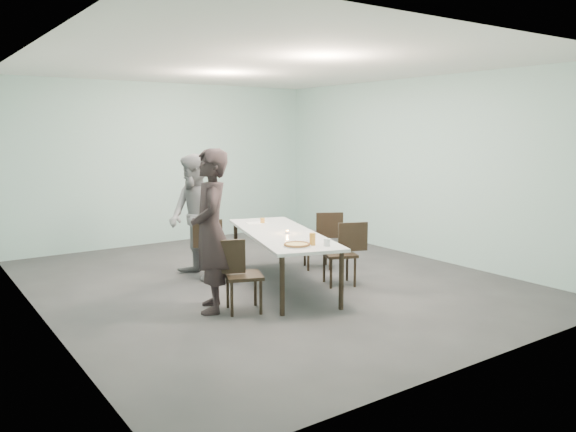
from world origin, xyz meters
TOP-DOWN VIEW (x-y plane):
  - ground at (0.00, 0.00)m, footprint 7.00×7.00m
  - room_shell at (0.00, 0.00)m, footprint 6.02×7.02m
  - table at (0.02, -0.30)m, footprint 1.62×2.75m
  - chair_near_left at (-1.04, -0.93)m, footprint 0.65×0.54m
  - chair_far_left at (-0.56, 0.53)m, footprint 0.65×0.55m
  - chair_near_right at (0.78, -0.75)m, footprint 0.65×0.55m
  - chair_far_right at (1.12, 0.18)m, footprint 0.65×0.57m
  - diner_near at (-1.26, -0.71)m, footprint 0.71×0.83m
  - diner_far at (-0.77, 0.74)m, footprint 0.75×0.93m
  - pizza at (-0.36, -1.18)m, footprint 0.34×0.34m
  - side_plate at (-0.09, -0.91)m, footprint 0.18×0.18m
  - beer_glass at (-0.16, -1.23)m, footprint 0.08×0.08m
  - water_tumbler at (-0.05, -1.37)m, footprint 0.08×0.08m
  - tealight at (0.02, -0.43)m, footprint 0.06×0.06m
  - amber_tumbler at (0.21, 0.48)m, footprint 0.07×0.07m
  - menu at (0.14, 0.54)m, footprint 0.35×0.30m

SIDE VIEW (x-z plane):
  - ground at x=0.00m, z-range 0.00..0.00m
  - chair_near_left at x=-1.04m, z-range 0.07..0.94m
  - chair_far_left at x=-0.56m, z-range 0.07..0.94m
  - chair_near_right at x=0.78m, z-range 0.07..0.94m
  - chair_far_right at x=1.12m, z-range 0.07..0.94m
  - table at x=0.02m, z-range 0.32..1.07m
  - menu at x=0.14m, z-range 0.75..0.76m
  - side_plate at x=-0.09m, z-range 0.75..0.76m
  - pizza at x=-0.36m, z-range 0.75..0.79m
  - tealight at x=0.02m, z-range 0.75..0.79m
  - amber_tumbler at x=0.21m, z-range 0.75..0.83m
  - water_tumbler at x=-0.05m, z-range 0.75..0.84m
  - beer_glass at x=-0.16m, z-range 0.75..0.90m
  - diner_far at x=-0.77m, z-range 0.00..1.80m
  - diner_near at x=-1.26m, z-range 0.00..1.92m
  - room_shell at x=0.00m, z-range 0.52..3.53m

